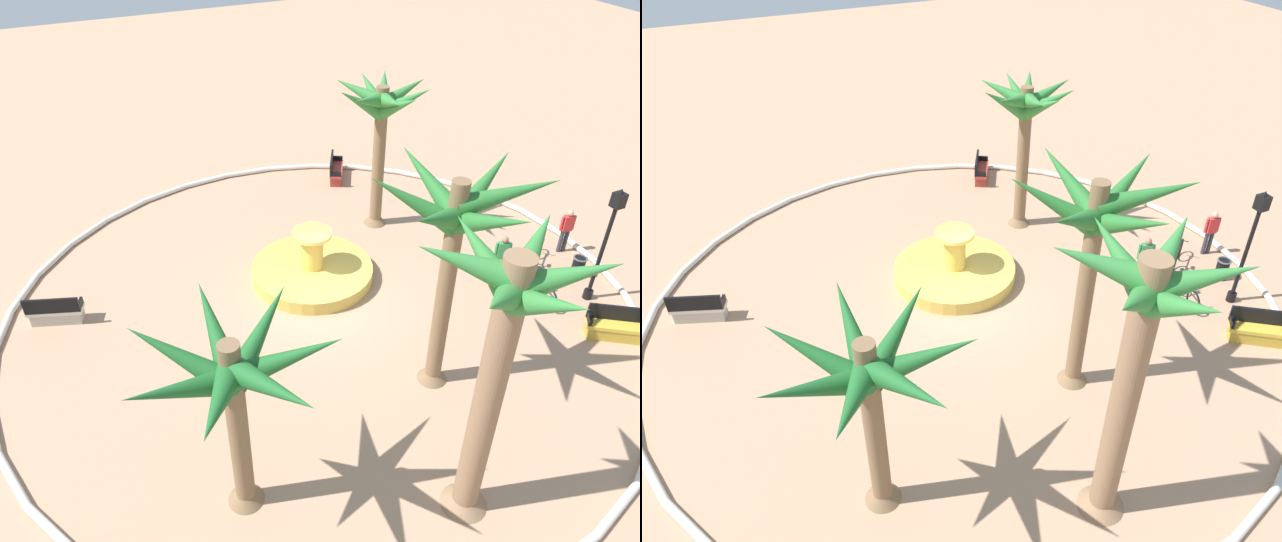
# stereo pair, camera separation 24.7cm
# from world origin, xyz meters

# --- Properties ---
(ground_plane) EXTENTS (80.00, 80.00, 0.00)m
(ground_plane) POSITION_xyz_m (0.00, 0.00, 0.00)
(ground_plane) COLOR tan
(plaza_curb) EXTENTS (19.35, 19.35, 0.20)m
(plaza_curb) POSITION_xyz_m (0.00, 0.00, 0.10)
(plaza_curb) COLOR silver
(plaza_curb) RESTS_ON ground
(fountain) EXTENTS (3.98, 3.98, 1.77)m
(fountain) POSITION_xyz_m (1.49, -0.29, 0.28)
(fountain) COLOR gold
(fountain) RESTS_ON ground
(palm_tree_near_fountain) EXTENTS (3.21, 3.10, 6.86)m
(palm_tree_near_fountain) POSITION_xyz_m (-7.54, 0.16, 4.66)
(palm_tree_near_fountain) COLOR #8E6B4C
(palm_tree_near_fountain) RESTS_ON ground
(palm_tree_by_curb) EXTENTS (4.30, 4.26, 4.90)m
(palm_tree_by_curb) POSITION_xyz_m (-5.46, 4.46, 3.72)
(palm_tree_by_curb) COLOR brown
(palm_tree_by_curb) RESTS_ON ground
(palm_tree_mid_plaza) EXTENTS (4.31, 4.15, 6.22)m
(palm_tree_mid_plaza) POSITION_xyz_m (-4.07, -1.34, 4.71)
(palm_tree_mid_plaza) COLOR brown
(palm_tree_mid_plaza) RESTS_ON ground
(palm_tree_far_side) EXTENTS (3.53, 3.45, 5.50)m
(palm_tree_far_side) POSITION_xyz_m (3.63, -3.86, 4.28)
(palm_tree_far_side) COLOR brown
(palm_tree_far_side) RESTS_ON ground
(bench_east) EXTENTS (1.64, 1.21, 1.00)m
(bench_east) POSITION_xyz_m (7.49, -4.11, 0.35)
(bench_east) COLOR #B73D33
(bench_east) RESTS_ON ground
(bench_west) EXTENTS (1.33, 1.60, 1.00)m
(bench_west) POSITION_xyz_m (-4.88, -7.01, 0.35)
(bench_west) COLOR gold
(bench_west) RESTS_ON ground
(bench_north) EXTENTS (1.01, 1.68, 1.00)m
(bench_north) POSITION_xyz_m (2.67, 7.58, 0.35)
(bench_north) COLOR beige
(bench_north) RESTS_ON ground
(lamppost) EXTENTS (0.32, 0.32, 3.90)m
(lamppost) POSITION_xyz_m (-3.20, -7.74, 2.28)
(lamppost) COLOR black
(lamppost) RESTS_ON ground
(trash_bin) EXTENTS (0.46, 0.46, 0.73)m
(trash_bin) POSITION_xyz_m (-2.13, -8.30, 0.39)
(trash_bin) COLOR black
(trash_bin) RESTS_ON ground
(bicycle_red_frame) EXTENTS (1.13, 1.38, 0.94)m
(bicycle_red_frame) POSITION_xyz_m (-0.93, -7.47, 0.38)
(bicycle_red_frame) COLOR black
(bicycle_red_frame) RESTS_ON ground
(bicycle_by_lamppost) EXTENTS (1.69, 0.52, 0.94)m
(bicycle_by_lamppost) POSITION_xyz_m (-2.58, -6.36, 0.38)
(bicycle_by_lamppost) COLOR black
(bicycle_by_lamppost) RESTS_ON ground
(person_cyclist_helmet) EXTENTS (0.33, 0.49, 1.67)m
(person_cyclist_helmet) POSITION_xyz_m (-1.20, -5.78, 0.94)
(person_cyclist_helmet) COLOR #33333D
(person_cyclist_helmet) RESTS_ON ground
(person_cyclist_photo) EXTENTS (0.28, 0.52, 1.66)m
(person_cyclist_photo) POSITION_xyz_m (-0.79, -8.88, 0.93)
(person_cyclist_photo) COLOR #33333D
(person_cyclist_photo) RESTS_ON ground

